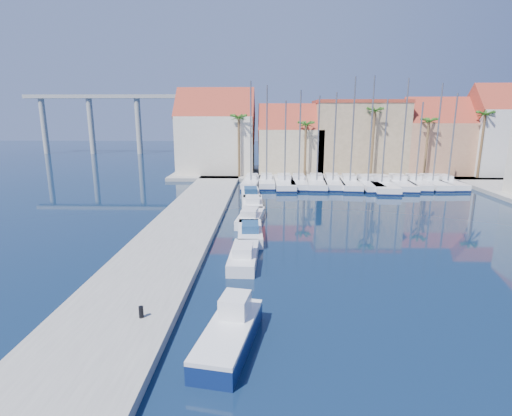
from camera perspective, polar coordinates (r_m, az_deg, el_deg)
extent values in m
plane|color=black|center=(21.12, 6.00, -14.75)|extent=(260.00, 260.00, 0.00)
cube|color=gray|center=(34.32, -10.85, -3.27)|extent=(6.00, 77.00, 0.50)
cube|color=gray|center=(68.27, 11.53, 4.93)|extent=(54.00, 16.00, 0.50)
cylinder|color=black|center=(20.22, -16.09, -14.08)|extent=(0.23, 0.23, 0.57)
cube|color=#0D1E50|center=(18.20, -3.90, -18.17)|extent=(2.81, 5.80, 0.83)
cube|color=white|center=(17.94, -3.92, -16.78)|extent=(2.81, 5.80, 0.19)
cube|color=white|center=(18.64, -2.99, -13.76)|extent=(1.45, 1.67, 1.02)
cube|color=white|center=(27.40, -1.76, -6.99)|extent=(1.92, 5.62, 0.80)
cube|color=white|center=(26.64, -1.88, -6.00)|extent=(1.30, 1.98, 0.60)
cube|color=white|center=(32.69, -0.85, -3.59)|extent=(2.23, 6.05, 0.80)
cube|color=navy|center=(31.92, -0.84, -2.70)|extent=(1.45, 2.15, 0.60)
cube|color=white|center=(37.39, -0.77, -1.41)|extent=(2.61, 6.38, 0.80)
cube|color=white|center=(36.62, -0.92, -0.60)|extent=(1.60, 2.30, 0.60)
cube|color=white|center=(42.88, -0.51, 0.51)|extent=(2.35, 6.62, 0.80)
cube|color=white|center=(42.09, -0.51, 1.25)|extent=(1.55, 2.35, 0.60)
cube|color=white|center=(48.04, -0.79, 1.91)|extent=(2.67, 6.81, 0.80)
cube|color=navy|center=(47.26, -0.76, 2.59)|extent=(1.68, 2.44, 0.60)
cube|color=white|center=(55.65, -0.67, 3.60)|extent=(2.59, 8.20, 1.00)
cube|color=#0B173B|center=(55.70, -0.67, 3.27)|extent=(2.65, 8.26, 0.28)
cube|color=white|center=(56.31, -0.59, 4.54)|extent=(1.62, 2.51, 0.60)
cylinder|color=slate|center=(54.49, -0.74, 10.85)|extent=(0.20, 0.20, 13.10)
cube|color=white|center=(56.04, 1.51, 3.66)|extent=(2.33, 8.32, 1.00)
cube|color=#0B173B|center=(56.09, 1.51, 3.34)|extent=(2.39, 8.38, 0.28)
cube|color=white|center=(56.73, 1.50, 4.60)|extent=(1.56, 2.51, 0.60)
cylinder|color=slate|center=(54.89, 1.56, 10.59)|extent=(0.20, 0.20, 12.57)
cube|color=white|center=(55.58, 4.08, 3.55)|extent=(2.82, 9.97, 1.00)
cube|color=#0B173B|center=(55.63, 4.07, 3.23)|extent=(2.88, 10.04, 0.28)
cube|color=white|center=(56.42, 4.03, 4.52)|extent=(1.88, 3.02, 0.60)
cylinder|color=slate|center=(54.40, 4.21, 9.49)|extent=(0.20, 0.20, 10.58)
cube|color=white|center=(55.77, 6.10, 3.55)|extent=(2.58, 8.68, 1.00)
cube|color=#0B173B|center=(55.83, 6.09, 3.22)|extent=(2.65, 8.74, 0.28)
cube|color=white|center=(56.49, 6.09, 4.49)|extent=(1.67, 2.64, 0.60)
cylinder|color=slate|center=(54.62, 6.28, 10.16)|extent=(0.20, 0.20, 11.92)
cube|color=white|center=(56.18, 8.63, 3.54)|extent=(3.10, 9.64, 1.00)
cube|color=#0B173B|center=(56.23, 8.62, 3.22)|extent=(3.17, 9.70, 0.28)
cube|color=white|center=(56.99, 8.61, 4.49)|extent=(1.92, 2.96, 0.60)
cylinder|color=slate|center=(55.01, 8.88, 9.74)|extent=(0.20, 0.20, 11.22)
cube|color=white|center=(56.71, 10.85, 3.54)|extent=(2.98, 9.66, 1.00)
cube|color=#0B173B|center=(56.77, 10.84, 3.23)|extent=(3.04, 9.72, 0.28)
cube|color=white|center=(57.52, 10.79, 4.49)|extent=(1.88, 2.95, 0.60)
cylinder|color=slate|center=(55.54, 11.19, 9.90)|extent=(0.20, 0.20, 11.64)
cube|color=white|center=(56.69, 13.20, 3.43)|extent=(3.27, 9.76, 1.00)
cube|color=#0B173B|center=(56.74, 13.18, 3.11)|extent=(3.34, 9.82, 0.28)
cube|color=white|center=(57.50, 13.14, 4.37)|extent=(1.98, 3.01, 0.60)
cylinder|color=slate|center=(55.47, 13.66, 10.77)|extent=(0.20, 0.20, 13.58)
cube|color=white|center=(56.75, 15.53, 3.30)|extent=(2.79, 9.55, 1.00)
cube|color=#0B173B|center=(56.80, 15.51, 2.98)|extent=(2.85, 9.62, 0.28)
cube|color=white|center=(57.52, 15.33, 4.25)|extent=(1.82, 2.90, 0.60)
cylinder|color=slate|center=(55.55, 16.14, 10.67)|extent=(0.20, 0.20, 13.65)
cube|color=white|center=(56.77, 17.38, 3.18)|extent=(3.70, 11.44, 1.00)
cube|color=#0B173B|center=(56.82, 17.36, 2.86)|extent=(3.76, 11.51, 0.28)
cube|color=white|center=(57.73, 17.22, 4.16)|extent=(2.28, 3.51, 0.60)
cylinder|color=slate|center=(55.54, 17.92, 9.03)|extent=(0.20, 0.20, 10.71)
cube|color=white|center=(58.49, 19.76, 3.29)|extent=(3.27, 10.37, 1.00)
cube|color=#0B173B|center=(58.54, 19.73, 2.98)|extent=(3.34, 10.44, 0.28)
cube|color=white|center=(59.34, 19.58, 4.22)|extent=(2.04, 3.18, 0.60)
cylinder|color=slate|center=(57.27, 20.46, 10.30)|extent=(0.20, 0.20, 13.40)
cube|color=white|center=(59.34, 21.72, 3.26)|extent=(2.90, 9.01, 1.00)
cube|color=#0B173B|center=(59.39, 21.70, 2.96)|extent=(2.96, 9.08, 0.28)
cube|color=white|center=(60.06, 21.56, 4.16)|extent=(1.79, 2.77, 0.60)
cylinder|color=slate|center=(58.28, 22.33, 8.70)|extent=(0.20, 0.20, 10.40)
cube|color=white|center=(60.37, 23.73, 3.24)|extent=(2.55, 9.30, 1.00)
cube|color=#0B173B|center=(60.42, 23.70, 2.94)|extent=(2.61, 9.36, 0.28)
cube|color=white|center=(61.09, 23.47, 4.13)|extent=(1.73, 2.80, 0.60)
cylinder|color=slate|center=(59.26, 24.53, 9.72)|extent=(0.20, 0.20, 12.78)
cube|color=white|center=(60.98, 25.51, 3.15)|extent=(2.82, 8.69, 1.00)
cube|color=#0B173B|center=(61.03, 25.48, 2.86)|extent=(2.88, 8.75, 0.28)
cube|color=white|center=(61.61, 25.22, 4.03)|extent=(1.73, 2.67, 0.60)
cylinder|color=slate|center=(59.96, 26.30, 8.97)|extent=(0.20, 0.20, 11.53)
cube|color=beige|center=(66.31, -5.63, 9.03)|extent=(12.00, 9.00, 9.00)
cube|color=maroon|center=(66.12, -5.72, 12.92)|extent=(12.30, 9.00, 9.00)
cube|color=tan|center=(65.95, 4.90, 8.15)|extent=(10.00, 8.00, 7.00)
cube|color=maroon|center=(65.72, 4.96, 11.19)|extent=(10.30, 8.00, 8.00)
cube|color=#9A835E|center=(68.27, 14.28, 9.65)|extent=(14.00, 10.00, 11.00)
cube|color=maroon|center=(68.18, 14.56, 14.47)|extent=(14.20, 10.20, 0.50)
cube|color=#B4795B|center=(70.97, 23.97, 7.83)|extent=(10.00, 8.00, 8.00)
cube|color=maroon|center=(70.77, 24.28, 11.05)|extent=(10.30, 8.00, 8.00)
cube|color=silver|center=(73.86, 30.87, 8.05)|extent=(8.00, 8.00, 10.00)
cube|color=maroon|center=(73.73, 31.34, 11.91)|extent=(8.30, 8.00, 8.00)
cylinder|color=brown|center=(60.94, -2.45, 8.70)|extent=(0.36, 0.36, 9.00)
sphere|color=#2E611B|center=(60.75, -2.49, 12.80)|extent=(2.60, 2.60, 2.60)
cylinder|color=brown|center=(61.08, 7.05, 8.15)|extent=(0.36, 0.36, 8.00)
sphere|color=#2E611B|center=(60.86, 7.15, 11.77)|extent=(2.60, 2.60, 2.60)
cylinder|color=brown|center=(62.71, 16.32, 8.78)|extent=(0.36, 0.36, 10.00)
sphere|color=#2E611B|center=(62.55, 16.62, 13.20)|extent=(2.60, 2.60, 2.60)
cylinder|color=brown|center=(65.21, 23.16, 7.74)|extent=(0.36, 0.36, 8.50)
sphere|color=#2E611B|center=(65.01, 23.49, 11.33)|extent=(2.60, 2.60, 2.60)
cylinder|color=brown|center=(68.47, 29.50, 7.73)|extent=(0.36, 0.36, 9.50)
sphere|color=#2E611B|center=(68.31, 29.94, 11.56)|extent=(2.60, 2.60, 2.60)
cube|color=#9E9E99|center=(107.06, -18.79, 14.85)|extent=(48.00, 2.20, 0.90)
cylinder|color=#9E9E99|center=(115.37, -28.03, 10.37)|extent=(1.40, 1.40, 14.00)
cylinder|color=#9E9E99|center=(110.00, -22.49, 10.84)|extent=(1.40, 1.40, 14.00)
cylinder|color=#9E9E99|center=(105.72, -16.43, 11.23)|extent=(1.40, 1.40, 14.00)
cylinder|color=#9E9E99|center=(102.68, -9.93, 11.52)|extent=(1.40, 1.40, 14.00)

